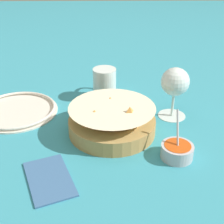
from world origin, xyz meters
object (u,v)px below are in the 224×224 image
Objects in this scene: food_basket at (112,121)px; wine_glass at (175,84)px; sauce_cup at (177,151)px; beer_mug at (105,85)px; side_plate at (17,110)px.

food_basket is 0.20m from wine_glass.
wine_glass is at bearing -7.14° from sauce_cup.
beer_mug is at bearing 58.69° from wine_glass.
food_basket is 2.04× the size of beer_mug.
wine_glass is 0.61× the size of side_plate.
beer_mug is at bearing 28.49° from sauce_cup.
side_plate is at bearing 86.56° from wine_glass.
food_basket is at bearing -174.14° from beer_mug.
sauce_cup is 0.45× the size of side_plate.
food_basket is at bearing 53.22° from sauce_cup.
wine_glass is (0.20, -0.02, 0.08)m from sauce_cup.
side_plate is at bearing 109.35° from beer_mug.
sauce_cup is 0.97× the size of beer_mug.
wine_glass reaches higher than beer_mug.
food_basket is 0.95× the size of side_plate.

